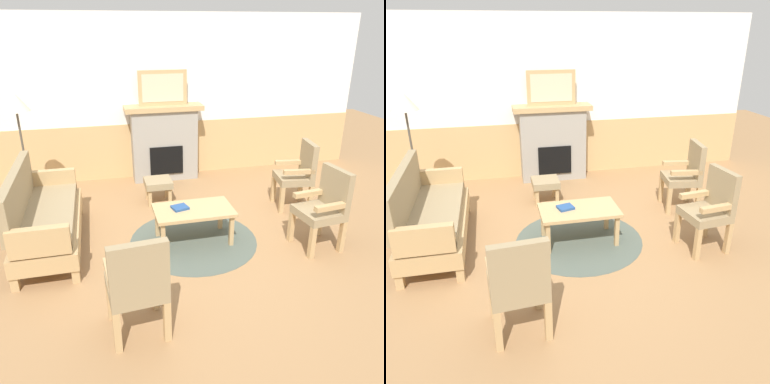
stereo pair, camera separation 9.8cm
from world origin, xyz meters
TOP-DOWN VIEW (x-y plane):
  - ground_plane at (0.00, 0.00)m, footprint 14.00×14.00m
  - wall_back at (0.00, 2.60)m, footprint 7.20×0.14m
  - fireplace at (0.00, 2.35)m, footprint 1.30×0.44m
  - framed_picture at (0.00, 2.35)m, footprint 0.80×0.04m
  - couch at (-1.80, 0.39)m, footprint 0.70×1.80m
  - coffee_table at (-0.04, 0.10)m, footprint 0.96×0.56m
  - round_rug at (-0.04, 0.10)m, footprint 1.59×1.59m
  - book_on_table at (-0.20, 0.14)m, footprint 0.22×0.20m
  - footstool at (-0.28, 1.36)m, footprint 0.40×0.40m
  - armchair_near_fireplace at (1.44, -0.38)m, footprint 0.53×0.53m
  - armchair_by_window_left at (1.68, 0.72)m, footprint 0.55×0.55m
  - armchair_front_left at (-0.89, -1.36)m, footprint 0.52×0.52m
  - floor_lamp_by_couch at (-2.13, 1.61)m, footprint 0.36×0.36m

SIDE VIEW (x-z plane):
  - ground_plane at x=0.00m, z-range 0.00..0.00m
  - round_rug at x=-0.04m, z-range 0.00..0.01m
  - footstool at x=-0.28m, z-range 0.10..0.46m
  - coffee_table at x=-0.04m, z-range 0.17..0.61m
  - couch at x=-1.80m, z-range -0.09..0.89m
  - book_on_table at x=-0.20m, z-range 0.44..0.47m
  - armchair_near_fireplace at x=1.44m, z-range 0.05..1.03m
  - armchair_by_window_left at x=1.68m, z-range 0.05..1.03m
  - armchair_front_left at x=-0.89m, z-range 0.05..1.03m
  - fireplace at x=0.00m, z-range 0.01..1.29m
  - wall_back at x=0.00m, z-range -0.04..2.66m
  - floor_lamp_by_couch at x=-2.13m, z-range 0.61..2.29m
  - framed_picture at x=0.00m, z-range 1.28..1.84m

